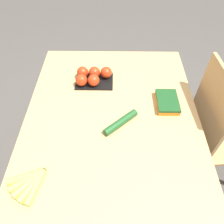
# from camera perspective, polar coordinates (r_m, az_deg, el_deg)

# --- Properties ---
(ground_plane) EXTENTS (12.00, 12.00, 0.00)m
(ground_plane) POSITION_cam_1_polar(r_m,az_deg,el_deg) (1.89, -0.00, -15.51)
(ground_plane) COLOR #4C4742
(dining_table) EXTENTS (1.26, 0.99, 0.75)m
(dining_table) POSITION_cam_1_polar(r_m,az_deg,el_deg) (1.32, -0.00, -3.53)
(dining_table) COLOR tan
(dining_table) RESTS_ON ground_plane
(chair) EXTENTS (0.45, 0.43, 1.01)m
(chair) POSITION_cam_1_polar(r_m,az_deg,el_deg) (1.62, 25.47, -4.68)
(chair) COLOR tan
(chair) RESTS_ON ground_plane
(banana_bunch) EXTENTS (0.17, 0.17, 0.03)m
(banana_bunch) POSITION_cam_1_polar(r_m,az_deg,el_deg) (1.09, -20.63, -16.79)
(banana_bunch) COLOR brown
(banana_bunch) RESTS_ON dining_table
(tomato_pack) EXTENTS (0.16, 0.24, 0.09)m
(tomato_pack) POSITION_cam_1_polar(r_m,az_deg,el_deg) (1.43, -5.21, 9.26)
(tomato_pack) COLOR black
(tomato_pack) RESTS_ON dining_table
(carrot_bag) EXTENTS (0.18, 0.12, 0.04)m
(carrot_bag) POSITION_cam_1_polar(r_m,az_deg,el_deg) (1.33, 14.26, 2.65)
(carrot_bag) COLOR orange
(carrot_bag) RESTS_ON dining_table
(cucumber_near) EXTENTS (0.18, 0.19, 0.04)m
(cucumber_near) POSITION_cam_1_polar(r_m,az_deg,el_deg) (1.19, 2.29, -2.67)
(cucumber_near) COLOR #1E5123
(cucumber_near) RESTS_ON dining_table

